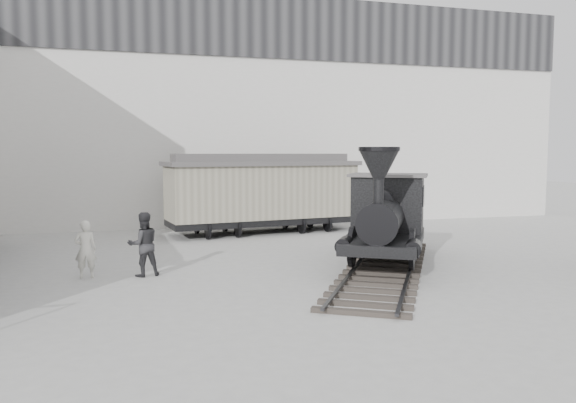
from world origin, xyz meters
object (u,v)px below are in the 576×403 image
object	(u,v)px
boxcar	(263,192)
visitor_b	(143,244)
locomotive	(387,224)
visitor_a	(86,249)

from	to	relation	value
boxcar	visitor_b	bearing A→B (deg)	-132.58
locomotive	boxcar	size ratio (longest dim) A/B	1.12
locomotive	visitor_b	distance (m)	7.37
visitor_b	locomotive	bearing A→B (deg)	162.82
visitor_a	visitor_b	distance (m)	1.59
locomotive	visitor_b	xyz separation A→B (m)	(-7.34, 0.53, -0.40)
locomotive	visitor_a	world-z (taller)	locomotive
boxcar	visitor_a	distance (m)	10.12
boxcar	visitor_b	world-z (taller)	boxcar
locomotive	visitor_a	xyz separation A→B (m)	(-8.91, 0.72, -0.50)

